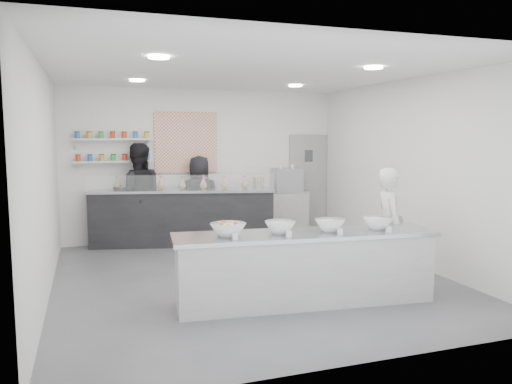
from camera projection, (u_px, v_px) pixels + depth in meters
floor at (249, 277)px, 7.40m from camera, size 6.00×6.00×0.00m
ceiling at (249, 71)px, 7.05m from camera, size 6.00×6.00×0.00m
back_wall at (203, 165)px, 10.05m from camera, size 5.50×0.00×5.50m
left_wall at (44, 183)px, 6.35m from camera, size 0.00×6.00×6.00m
right_wall at (410, 172)px, 8.10m from camera, size 0.00×6.00×6.00m
back_door at (308, 183)px, 10.80m from camera, size 0.88×0.04×2.10m
pattern_panel at (186, 142)px, 9.86m from camera, size 1.25×0.03×1.20m
jar_shelf_lower at (114, 162)px, 9.39m from camera, size 1.45×0.22×0.04m
jar_shelf_upper at (113, 139)px, 9.34m from camera, size 1.45×0.22×0.04m
preserve_jars at (113, 147)px, 9.33m from camera, size 1.45×0.10×0.56m
downlight_0 at (159, 57)px, 5.67m from camera, size 0.24×0.24×0.02m
downlight_1 at (373, 68)px, 6.56m from camera, size 0.24×0.24×0.02m
downlight_2 at (137, 81)px, 8.11m from camera, size 0.24×0.24×0.02m
downlight_3 at (295, 86)px, 9.00m from camera, size 0.24×0.24×0.02m
prep_counter at (305, 268)px, 6.25m from camera, size 3.35×1.08×0.90m
back_bar at (183, 217)px, 9.52m from camera, size 3.52×1.45×1.07m
sneeze_guard at (181, 183)px, 9.14m from camera, size 3.32×0.83×0.29m
espresso_ledge at (279, 213)px, 10.45m from camera, size 1.25×0.40×0.93m
espresso_machine at (287, 180)px, 10.43m from camera, size 0.60×0.41×0.46m
cup_stacks at (258, 184)px, 10.24m from camera, size 0.24×0.24×0.32m
prep_bowls at (305, 226)px, 6.19m from camera, size 2.37×0.72×0.15m
label_cards at (328, 237)px, 5.73m from camera, size 2.01×0.04×0.07m
cookie_bags at (182, 182)px, 9.44m from camera, size 2.50×0.74×0.26m
woman_prep at (389, 226)px, 7.03m from camera, size 0.53×0.68×1.65m
staff_left at (138, 195)px, 9.45m from camera, size 0.99×0.80×1.95m
staff_right at (200, 199)px, 9.84m from camera, size 0.97×0.80×1.70m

